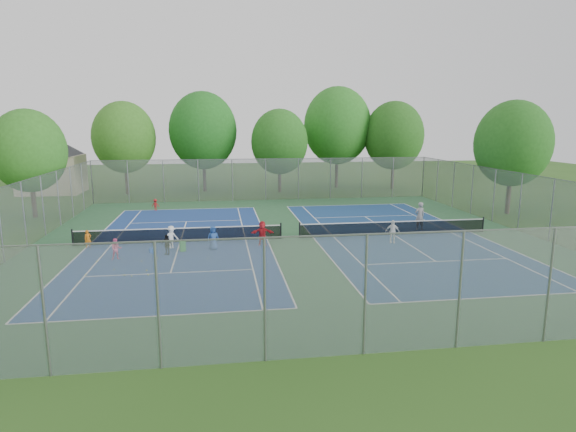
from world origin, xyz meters
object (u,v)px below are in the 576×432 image
object	(u,v)px
net_right	(394,228)
ball_hopper	(183,246)
ball_crate	(152,250)
instructor	(420,216)
net_left	(180,235)

from	to	relation	value
net_right	ball_hopper	size ratio (longest dim) A/B	20.60
ball_crate	ball_hopper	bearing A→B (deg)	3.33
net_right	ball_crate	world-z (taller)	net_right
net_right	ball_hopper	world-z (taller)	net_right
instructor	ball_hopper	bearing A→B (deg)	4.12
net_right	ball_crate	size ratio (longest dim) A/B	36.19
net_left	net_right	size ratio (longest dim) A/B	1.00
net_left	ball_hopper	size ratio (longest dim) A/B	20.60
ball_crate	instructor	distance (m)	18.07
ball_crate	net_right	bearing A→B (deg)	8.55
net_right	ball_hopper	bearing A→B (deg)	-170.81
net_left	ball_crate	bearing A→B (deg)	-120.97
ball_crate	instructor	bearing A→B (deg)	11.29
ball_hopper	instructor	xyz separation A→B (m)	(16.00, 3.43, 0.68)
net_right	instructor	bearing A→B (deg)	27.85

